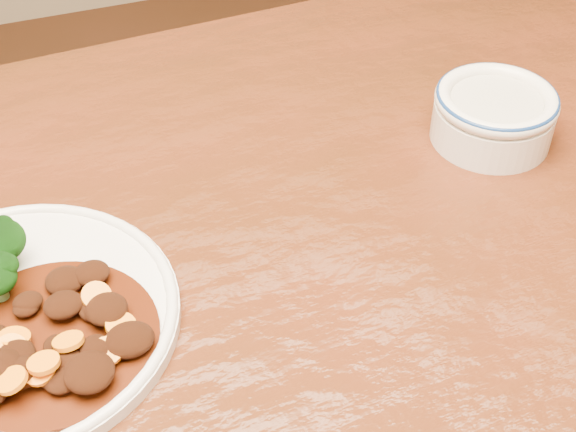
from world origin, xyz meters
name	(u,v)px	position (x,y,z in m)	size (l,w,h in m)	color
dining_table	(185,430)	(0.00, 0.00, 0.67)	(1.55, 0.99, 0.75)	#511F0E
dinner_plate	(12,319)	(-0.10, 0.08, 0.76)	(0.24, 0.24, 0.02)	white
mince_stew	(43,342)	(-0.08, 0.04, 0.77)	(0.15, 0.15, 0.02)	#401406
dip_bowl	(494,113)	(0.34, 0.16, 0.78)	(0.11, 0.11, 0.05)	white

